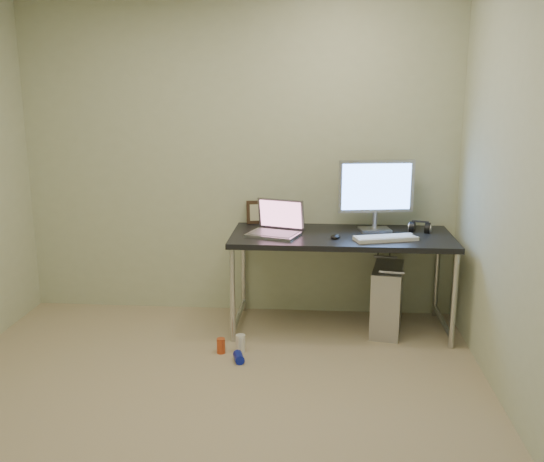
# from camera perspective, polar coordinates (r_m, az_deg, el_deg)

# --- Properties ---
(floor) EXTENTS (3.50, 3.50, 0.00)m
(floor) POSITION_cam_1_polar(r_m,az_deg,el_deg) (3.64, -6.73, -16.91)
(floor) COLOR tan
(floor) RESTS_ON ground
(wall_back) EXTENTS (3.50, 0.02, 2.50)m
(wall_back) POSITION_cam_1_polar(r_m,az_deg,el_deg) (4.91, -3.21, 6.53)
(wall_back) COLOR beige
(wall_back) RESTS_ON ground
(wall_right) EXTENTS (0.02, 3.50, 2.50)m
(wall_right) POSITION_cam_1_polar(r_m,az_deg,el_deg) (3.32, 23.76, 2.21)
(wall_right) COLOR beige
(wall_right) RESTS_ON ground
(desk) EXTENTS (1.66, 0.73, 0.75)m
(desk) POSITION_cam_1_polar(r_m,az_deg,el_deg) (4.62, 6.54, -1.24)
(desk) COLOR black
(desk) RESTS_ON ground
(tower_computer) EXTENTS (0.30, 0.52, 0.54)m
(tower_computer) POSITION_cam_1_polar(r_m,az_deg,el_deg) (4.74, 10.76, -6.28)
(tower_computer) COLOR #B5B5BA
(tower_computer) RESTS_ON ground
(cable_a) EXTENTS (0.01, 0.16, 0.69)m
(cable_a) POSITION_cam_1_polar(r_m,az_deg,el_deg) (5.01, 9.86, -3.44)
(cable_a) COLOR black
(cable_a) RESTS_ON ground
(cable_b) EXTENTS (0.02, 0.11, 0.71)m
(cable_b) POSITION_cam_1_polar(r_m,az_deg,el_deg) (5.01, 10.90, -3.74)
(cable_b) COLOR black
(cable_b) RESTS_ON ground
(can_red) EXTENTS (0.06, 0.06, 0.11)m
(can_red) POSITION_cam_1_polar(r_m,az_deg,el_deg) (4.36, -4.83, -10.71)
(can_red) COLOR #C94921
(can_red) RESTS_ON ground
(can_white) EXTENTS (0.07, 0.07, 0.12)m
(can_white) POSITION_cam_1_polar(r_m,az_deg,el_deg) (4.37, -2.98, -10.50)
(can_white) COLOR white
(can_white) RESTS_ON ground
(can_blue) EXTENTS (0.09, 0.13, 0.06)m
(can_blue) POSITION_cam_1_polar(r_m,az_deg,el_deg) (4.23, -3.15, -11.79)
(can_blue) COLOR #0F1CA5
(can_blue) RESTS_ON ground
(laptop) EXTENTS (0.45, 0.40, 0.26)m
(laptop) POSITION_cam_1_polar(r_m,az_deg,el_deg) (4.57, 0.42, 0.44)
(laptop) COLOR #ACACB4
(laptop) RESTS_ON desk
(monitor) EXTENTS (0.58, 0.21, 0.55)m
(monitor) POSITION_cam_1_polar(r_m,az_deg,el_deg) (4.71, 9.78, 3.85)
(monitor) COLOR #ACACB4
(monitor) RESTS_ON desk
(keyboard) EXTENTS (0.48, 0.27, 0.03)m
(keyboard) POSITION_cam_1_polar(r_m,az_deg,el_deg) (4.47, 10.65, -0.67)
(keyboard) COLOR white
(keyboard) RESTS_ON desk
(mouse_right) EXTENTS (0.11, 0.14, 0.04)m
(mouse_right) POSITION_cam_1_polar(r_m,az_deg,el_deg) (4.55, 13.22, -0.47)
(mouse_right) COLOR black
(mouse_right) RESTS_ON desk
(mouse_left) EXTENTS (0.09, 0.12, 0.04)m
(mouse_left) POSITION_cam_1_polar(r_m,az_deg,el_deg) (4.48, 5.98, -0.44)
(mouse_left) COLOR black
(mouse_left) RESTS_ON desk
(headphones) EXTENTS (0.18, 0.10, 0.11)m
(headphones) POSITION_cam_1_polar(r_m,az_deg,el_deg) (4.79, 13.75, 0.27)
(headphones) COLOR black
(headphones) RESTS_ON desk
(picture_frame) EXTENTS (0.24, 0.11, 0.19)m
(picture_frame) POSITION_cam_1_polar(r_m,az_deg,el_deg) (4.93, -1.04, 1.79)
(picture_frame) COLOR black
(picture_frame) RESTS_ON desk
(webcam) EXTENTS (0.04, 0.03, 0.11)m
(webcam) POSITION_cam_1_polar(r_m,az_deg,el_deg) (4.86, 1.59, 1.48)
(webcam) COLOR silver
(webcam) RESTS_ON desk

